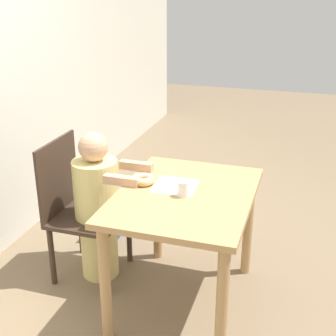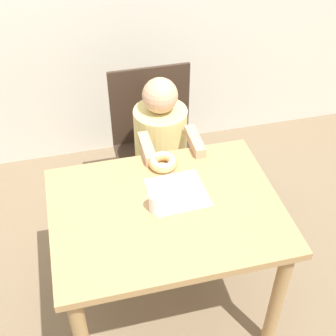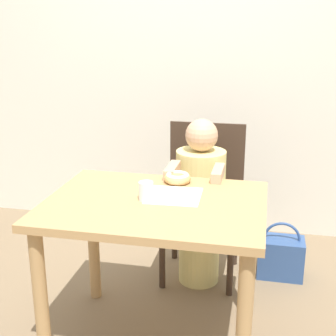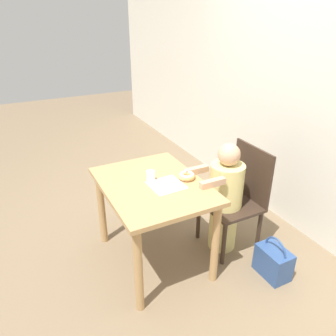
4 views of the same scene
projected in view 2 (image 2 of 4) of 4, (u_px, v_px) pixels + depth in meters
The scene contains 8 objects.
ground_plane at pixel (167, 306), 2.40m from camera, with size 12.00×12.00×0.00m, color #7A664C.
dining_table at pixel (166, 228), 2.01m from camera, with size 0.96×0.73×0.72m.
chair at pixel (156, 147), 2.66m from camera, with size 0.45×0.43×0.90m.
child_figure at pixel (161, 159), 2.55m from camera, with size 0.28×0.47×0.97m.
donut at pixel (163, 162), 2.12m from camera, with size 0.13×0.13×0.05m.
napkin at pixel (177, 192), 2.00m from camera, with size 0.25×0.25×0.00m.
handbag at pixel (228, 176), 2.98m from camera, with size 0.27×0.18×0.35m.
cup at pixel (157, 202), 1.90m from camera, with size 0.06×0.06×0.08m.
Camera 2 is at (-0.32, -1.32, 2.10)m, focal length 50.00 mm.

